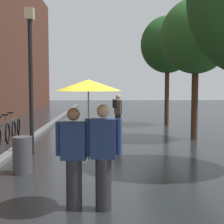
# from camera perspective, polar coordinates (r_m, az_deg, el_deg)

# --- Properties ---
(ground_plane) EXTENTS (80.00, 80.00, 0.00)m
(ground_plane) POSITION_cam_1_polar(r_m,az_deg,el_deg) (6.05, 3.67, -14.81)
(ground_plane) COLOR #26282B
(kerb_strip) EXTENTS (0.30, 36.00, 0.12)m
(kerb_strip) POSITION_cam_1_polar(r_m,az_deg,el_deg) (16.03, -11.14, -2.50)
(kerb_strip) COLOR slate
(kerb_strip) RESTS_ON ground
(street_tree_1) EXTENTS (2.62, 2.62, 5.21)m
(street_tree_1) POSITION_cam_1_polar(r_m,az_deg,el_deg) (12.79, 14.33, 12.53)
(street_tree_1) COLOR #473323
(street_tree_1) RESTS_ON ground
(street_tree_2) EXTENTS (2.72, 2.72, 5.52)m
(street_tree_2) POSITION_cam_1_polar(r_m,az_deg,el_deg) (17.21, 9.59, 11.38)
(street_tree_2) COLOR #473323
(street_tree_2) RESTS_ON ground
(parked_bicycle_5) EXTENTS (1.13, 0.79, 0.96)m
(parked_bicycle_5) POSITION_cam_1_polar(r_m,az_deg,el_deg) (12.94, -18.86, -2.92)
(parked_bicycle_5) COLOR black
(parked_bicycle_5) RESTS_ON ground
(parked_bicycle_6) EXTENTS (1.16, 0.84, 0.96)m
(parked_bicycle_6) POSITION_cam_1_polar(r_m,az_deg,el_deg) (13.88, -17.97, -2.41)
(parked_bicycle_6) COLOR black
(parked_bicycle_6) RESTS_ON ground
(couple_under_umbrella) EXTENTS (1.07, 1.06, 2.11)m
(couple_under_umbrella) POSITION_cam_1_polar(r_m,az_deg,el_deg) (5.28, -4.08, -2.40)
(couple_under_umbrella) COLOR #2D2D33
(couple_under_umbrella) RESTS_ON ground
(street_lamp_post) EXTENTS (0.24, 0.24, 4.20)m
(street_lamp_post) POSITION_cam_1_polar(r_m,az_deg,el_deg) (9.75, -13.92, 7.08)
(street_lamp_post) COLOR black
(street_lamp_post) RESTS_ON ground
(litter_bin) EXTENTS (0.44, 0.44, 0.85)m
(litter_bin) POSITION_cam_1_polar(r_m,az_deg,el_deg) (7.85, -15.25, -7.22)
(litter_bin) COLOR #4C4C51
(litter_bin) RESTS_ON ground
(pedestrian_walking_midground) EXTENTS (0.39, 0.57, 1.64)m
(pedestrian_walking_midground) POSITION_cam_1_polar(r_m,az_deg,el_deg) (13.94, 1.00, -0.08)
(pedestrian_walking_midground) COLOR #2D2D33
(pedestrian_walking_midground) RESTS_ON ground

